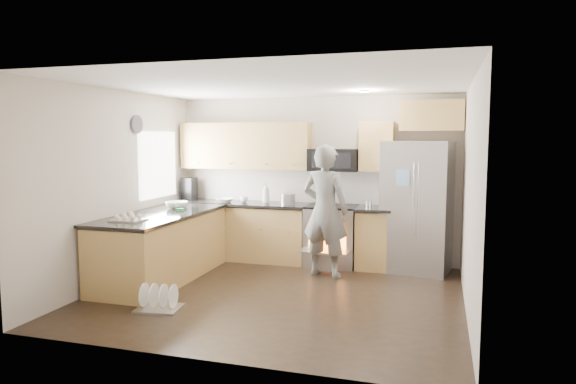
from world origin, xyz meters
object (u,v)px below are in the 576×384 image
(stove_range, at_px, (332,222))
(dish_rack, at_px, (159,303))
(refrigerator, at_px, (417,207))
(person, at_px, (325,211))

(stove_range, distance_m, dish_rack, 3.06)
(refrigerator, xyz_separation_m, dish_rack, (-2.73, -2.62, -0.88))
(stove_range, bearing_deg, refrigerator, 0.33)
(stove_range, relative_size, refrigerator, 0.93)
(refrigerator, height_order, person, refrigerator)
(refrigerator, height_order, dish_rack, refrigerator)
(stove_range, relative_size, person, 0.96)
(stove_range, height_order, refrigerator, refrigerator)
(stove_range, xyz_separation_m, dish_rack, (-1.46, -2.62, -0.60))
(refrigerator, distance_m, dish_rack, 3.88)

